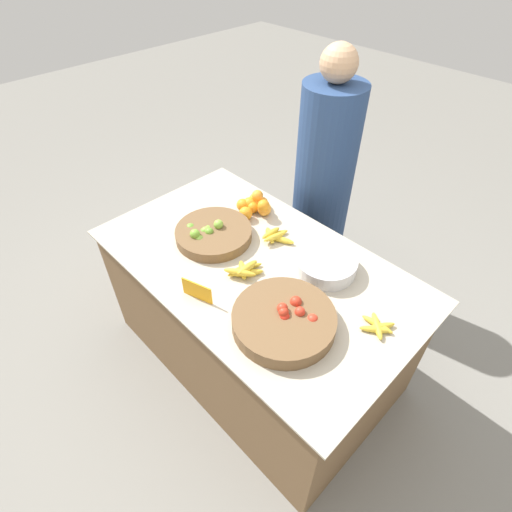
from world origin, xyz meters
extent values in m
plane|color=gray|center=(0.00, 0.00, 0.00)|extent=(12.00, 12.00, 0.00)
cube|color=brown|center=(0.00, 0.00, 0.39)|extent=(1.57, 0.92, 0.77)
cube|color=#BCB29E|center=(0.00, 0.00, 0.78)|extent=(1.63, 0.96, 0.01)
cylinder|color=brown|center=(-0.30, -0.02, 0.81)|extent=(0.40, 0.40, 0.06)
sphere|color=#6BA333|center=(-0.33, -0.06, 0.83)|extent=(0.05, 0.05, 0.05)
sphere|color=#7AB238|center=(-0.33, -0.03, 0.82)|extent=(0.04, 0.04, 0.04)
sphere|color=#6BA333|center=(-0.41, -0.09, 0.82)|extent=(0.05, 0.05, 0.05)
sphere|color=#7AB238|center=(-0.32, -0.12, 0.85)|extent=(0.05, 0.05, 0.05)
sphere|color=#89BC42|center=(-0.30, -0.12, 0.82)|extent=(0.05, 0.05, 0.05)
sphere|color=#6BA333|center=(-0.29, -0.05, 0.84)|extent=(0.04, 0.04, 0.04)
sphere|color=#89BC42|center=(-0.32, -0.05, 0.83)|extent=(0.04, 0.04, 0.04)
sphere|color=#89BC42|center=(-0.29, 0.01, 0.86)|extent=(0.05, 0.05, 0.05)
cylinder|color=brown|center=(0.35, -0.18, 0.82)|extent=(0.44, 0.44, 0.07)
sphere|color=red|center=(0.29, -0.27, 0.82)|extent=(0.05, 0.05, 0.05)
sphere|color=red|center=(0.43, -0.18, 0.80)|extent=(0.04, 0.04, 0.04)
sphere|color=red|center=(0.39, -0.13, 0.86)|extent=(0.04, 0.04, 0.04)
sphere|color=red|center=(0.27, -0.13, 0.81)|extent=(0.04, 0.04, 0.04)
sphere|color=red|center=(0.33, -0.17, 0.87)|extent=(0.05, 0.05, 0.05)
sphere|color=red|center=(0.34, -0.21, 0.83)|extent=(0.04, 0.04, 0.04)
sphere|color=red|center=(0.35, -0.19, 0.82)|extent=(0.04, 0.04, 0.04)
sphere|color=red|center=(0.36, -0.18, 0.85)|extent=(0.04, 0.04, 0.04)
sphere|color=red|center=(0.45, -0.30, 0.82)|extent=(0.05, 0.05, 0.05)
sphere|color=red|center=(0.35, -0.18, 0.86)|extent=(0.04, 0.04, 0.04)
sphere|color=red|center=(0.35, -0.18, 0.84)|extent=(0.04, 0.04, 0.04)
sphere|color=red|center=(0.39, -0.33, 0.82)|extent=(0.04, 0.04, 0.04)
sphere|color=red|center=(0.45, -0.11, 0.84)|extent=(0.05, 0.05, 0.05)
sphere|color=red|center=(0.34, -0.17, 0.81)|extent=(0.05, 0.05, 0.05)
sphere|color=red|center=(0.34, -0.10, 0.86)|extent=(0.05, 0.05, 0.05)
sphere|color=orange|center=(-0.31, 0.36, 0.82)|extent=(0.07, 0.07, 0.07)
sphere|color=orange|center=(-0.32, 0.28, 0.82)|extent=(0.06, 0.06, 0.06)
sphere|color=orange|center=(-0.35, 0.34, 0.83)|extent=(0.08, 0.08, 0.08)
sphere|color=orange|center=(-0.35, 0.29, 0.82)|extent=(0.08, 0.08, 0.08)
sphere|color=orange|center=(-0.25, 0.31, 0.82)|extent=(0.08, 0.08, 0.08)
sphere|color=orange|center=(-0.37, 0.25, 0.82)|extent=(0.07, 0.07, 0.07)
sphere|color=orange|center=(-0.30, 0.21, 0.82)|extent=(0.08, 0.08, 0.08)
sphere|color=orange|center=(-0.24, 0.29, 0.86)|extent=(0.07, 0.07, 0.07)
sphere|color=orange|center=(-0.34, 0.34, 0.86)|extent=(0.07, 0.07, 0.07)
cylinder|color=silver|center=(0.27, 0.21, 0.82)|extent=(0.29, 0.29, 0.08)
cube|color=orange|center=(-0.02, -0.35, 0.83)|extent=(0.15, 0.05, 0.10)
ellipsoid|color=gold|center=(-0.09, 0.19, 0.80)|extent=(0.13, 0.10, 0.03)
ellipsoid|color=gold|center=(-0.03, 0.20, 0.80)|extent=(0.16, 0.09, 0.03)
ellipsoid|color=gold|center=(-0.08, 0.22, 0.80)|extent=(0.07, 0.14, 0.03)
ellipsoid|color=gold|center=(-0.08, 0.19, 0.82)|extent=(0.03, 0.12, 0.03)
ellipsoid|color=gold|center=(-0.05, 0.18, 0.82)|extent=(0.06, 0.14, 0.03)
ellipsoid|color=gold|center=(0.00, -0.06, 0.80)|extent=(0.09, 0.15, 0.03)
ellipsoid|color=gold|center=(0.03, -0.09, 0.80)|extent=(0.11, 0.14, 0.03)
ellipsoid|color=gold|center=(0.02, -0.09, 0.80)|extent=(0.10, 0.11, 0.03)
ellipsoid|color=gold|center=(0.00, -0.09, 0.80)|extent=(0.12, 0.10, 0.03)
ellipsoid|color=gold|center=(0.00, -0.10, 0.80)|extent=(0.07, 0.13, 0.03)
ellipsoid|color=gold|center=(0.03, -0.08, 0.83)|extent=(0.04, 0.13, 0.03)
ellipsoid|color=gold|center=(0.02, -0.13, 0.82)|extent=(0.15, 0.11, 0.03)
ellipsoid|color=gold|center=(0.64, 0.09, 0.80)|extent=(0.12, 0.12, 0.03)
ellipsoid|color=gold|center=(0.63, 0.10, 0.80)|extent=(0.14, 0.04, 0.03)
ellipsoid|color=gold|center=(0.65, 0.09, 0.80)|extent=(0.09, 0.13, 0.03)
ellipsoid|color=gold|center=(0.64, 0.07, 0.80)|extent=(0.12, 0.10, 0.03)
cylinder|color=navy|center=(-0.21, 0.79, 0.70)|extent=(0.36, 0.36, 1.40)
sphere|color=tan|center=(-0.21, 0.79, 1.50)|extent=(0.20, 0.20, 0.20)
camera|label=1|loc=(1.02, -0.99, 2.15)|focal=28.00mm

